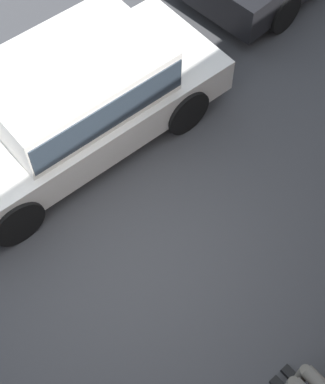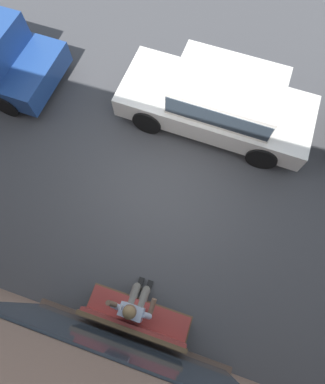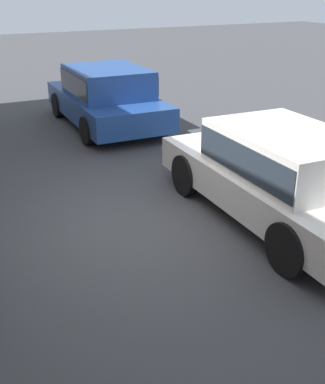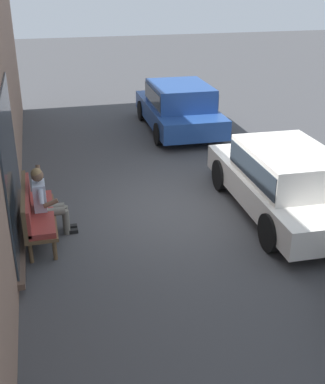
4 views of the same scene
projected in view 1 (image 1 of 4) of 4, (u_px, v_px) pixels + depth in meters
The scene contains 2 objects.
ground_plane at pixel (127, 257), 7.12m from camera, with size 60.00×60.00×0.00m, color #424244.
parked_car_mid at pixel (70, 99), 7.44m from camera, with size 4.34×1.92×1.40m.
Camera 1 is at (1.74, 2.60, 6.46)m, focal length 55.00 mm.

